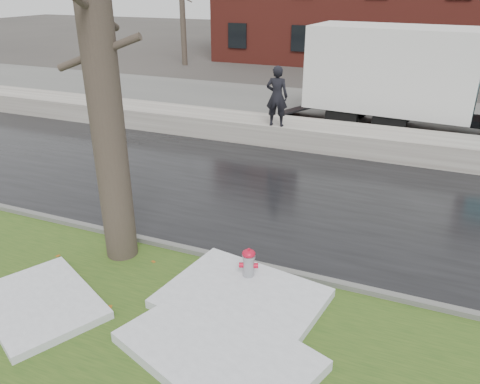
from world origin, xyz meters
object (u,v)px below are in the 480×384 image
at_px(tree, 99,58).
at_px(worker, 277,96).
at_px(fire_hydrant, 249,265).
at_px(box_truck, 426,80).

height_order(tree, worker, tree).
bearing_deg(fire_hydrant, worker, 86.62).
bearing_deg(tree, box_truck, 65.88).
distance_m(tree, box_truck, 12.38).
height_order(box_truck, worker, box_truck).
relative_size(tree, box_truck, 0.69).
relative_size(tree, worker, 3.94).
xyz_separation_m(box_truck, worker, (-4.31, -3.50, -0.23)).
height_order(fire_hydrant, box_truck, box_truck).
bearing_deg(worker, tree, 79.04).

